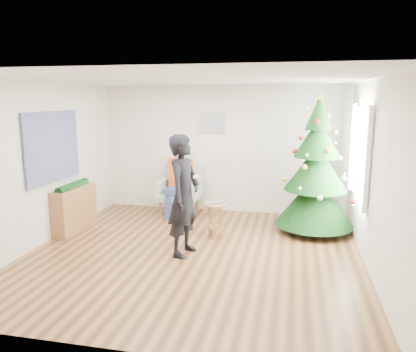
% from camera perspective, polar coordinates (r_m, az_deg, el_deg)
% --- Properties ---
extents(floor, '(5.00, 5.00, 0.00)m').
position_cam_1_polar(floor, '(6.31, -2.06, -10.84)').
color(floor, brown).
rests_on(floor, ground).
extents(ceiling, '(5.00, 5.00, 0.00)m').
position_cam_1_polar(ceiling, '(5.87, -2.24, 13.46)').
color(ceiling, white).
rests_on(ceiling, wall_back).
extents(wall_back, '(5.00, 0.00, 5.00)m').
position_cam_1_polar(wall_back, '(8.38, 2.05, 3.77)').
color(wall_back, silver).
rests_on(wall_back, floor).
extents(wall_front, '(5.00, 0.00, 5.00)m').
position_cam_1_polar(wall_front, '(3.65, -11.84, -5.83)').
color(wall_front, silver).
rests_on(wall_front, floor).
extents(wall_left, '(0.00, 5.00, 5.00)m').
position_cam_1_polar(wall_left, '(7.00, -22.43, 1.54)').
color(wall_left, silver).
rests_on(wall_left, floor).
extents(wall_right, '(0.00, 5.00, 5.00)m').
position_cam_1_polar(wall_right, '(5.88, 22.22, -0.08)').
color(wall_right, silver).
rests_on(wall_right, floor).
extents(window_panel, '(0.04, 1.30, 1.40)m').
position_cam_1_polar(window_panel, '(6.82, 20.66, 3.14)').
color(window_panel, white).
rests_on(window_panel, wall_right).
extents(curtains, '(0.05, 1.75, 1.50)m').
position_cam_1_polar(curtains, '(6.81, 20.41, 3.15)').
color(curtains, white).
rests_on(curtains, wall_right).
extents(christmas_tree, '(1.36, 1.36, 2.46)m').
position_cam_1_polar(christmas_tree, '(7.27, 14.95, 0.79)').
color(christmas_tree, '#3F2816').
rests_on(christmas_tree, floor).
extents(stool, '(0.39, 0.39, 0.59)m').
position_cam_1_polar(stool, '(6.93, 1.05, -6.22)').
color(stool, brown).
rests_on(stool, floor).
extents(laptop, '(0.38, 0.35, 0.03)m').
position_cam_1_polar(laptop, '(6.84, 1.06, -3.82)').
color(laptop, silver).
rests_on(laptop, stool).
extents(armchair, '(0.85, 0.77, 1.04)m').
position_cam_1_polar(armchair, '(8.24, -3.91, -2.83)').
color(armchair, '#95AE8C').
rests_on(armchair, floor).
extents(seated_person, '(0.47, 0.67, 1.36)m').
position_cam_1_polar(seated_person, '(8.11, -4.07, -0.75)').
color(seated_person, navy).
rests_on(seated_person, armchair).
extents(standing_man, '(0.55, 0.73, 1.82)m').
position_cam_1_polar(standing_man, '(6.04, -3.41, -2.76)').
color(standing_man, black).
rests_on(standing_man, floor).
extents(game_controller, '(0.06, 0.13, 0.04)m').
position_cam_1_polar(game_controller, '(5.90, -1.69, -0.05)').
color(game_controller, white).
rests_on(game_controller, standing_man).
extents(console, '(0.37, 1.02, 0.80)m').
position_cam_1_polar(console, '(7.58, -18.33, -4.48)').
color(console, brown).
rests_on(console, floor).
extents(garland, '(0.14, 0.90, 0.14)m').
position_cam_1_polar(garland, '(7.49, -18.52, -1.37)').
color(garland, black).
rests_on(garland, console).
extents(tapestry, '(0.03, 1.50, 1.15)m').
position_cam_1_polar(tapestry, '(7.19, -20.97, 3.89)').
color(tapestry, black).
rests_on(tapestry, wall_left).
extents(framed_picture, '(0.52, 0.05, 0.42)m').
position_cam_1_polar(framed_picture, '(8.33, 0.66, 7.53)').
color(framed_picture, tan).
rests_on(framed_picture, wall_back).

